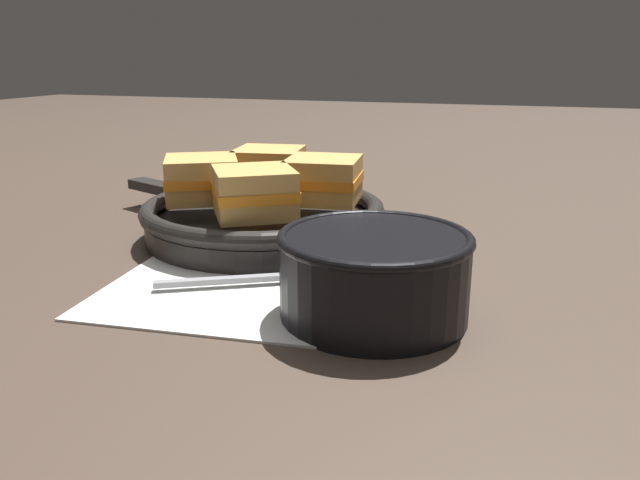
% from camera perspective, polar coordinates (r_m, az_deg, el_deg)
% --- Properties ---
extents(ground_plane, '(4.00, 4.00, 0.00)m').
position_cam_1_polar(ground_plane, '(0.56, 2.75, -3.37)').
color(ground_plane, '#47382D').
extents(napkin, '(0.23, 0.20, 0.00)m').
position_cam_1_polar(napkin, '(0.54, -7.82, -4.34)').
color(napkin, white).
rests_on(napkin, ground_plane).
extents(soup_bowl, '(0.15, 0.15, 0.07)m').
position_cam_1_polar(soup_bowl, '(0.47, 4.99, -2.70)').
color(soup_bowl, black).
rests_on(soup_bowl, ground_plane).
extents(spoon, '(0.16, 0.10, 0.01)m').
position_cam_1_polar(spoon, '(0.54, -2.34, -3.31)').
color(spoon, '#9E9EA3').
rests_on(spoon, napkin).
extents(skillet, '(0.35, 0.26, 0.04)m').
position_cam_1_polar(skillet, '(0.68, -5.31, 1.98)').
color(skillet, black).
rests_on(skillet, ground_plane).
extents(sandwich_near_left, '(0.08, 0.08, 0.05)m').
position_cam_1_polar(sandwich_near_left, '(0.66, 0.31, 5.56)').
color(sandwich_near_left, tan).
rests_on(sandwich_near_left, skillet).
extents(sandwich_near_right, '(0.09, 0.09, 0.05)m').
position_cam_1_polar(sandwich_near_right, '(0.73, -4.67, 6.56)').
color(sandwich_near_right, tan).
rests_on(sandwich_near_right, skillet).
extents(sandwich_far_left, '(0.10, 0.10, 0.05)m').
position_cam_1_polar(sandwich_far_left, '(0.68, -10.75, 5.53)').
color(sandwich_far_left, tan).
rests_on(sandwich_far_left, skillet).
extents(sandwich_far_right, '(0.10, 0.11, 0.05)m').
position_cam_1_polar(sandwich_far_right, '(0.60, -6.02, 4.37)').
color(sandwich_far_right, tan).
rests_on(sandwich_far_right, skillet).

